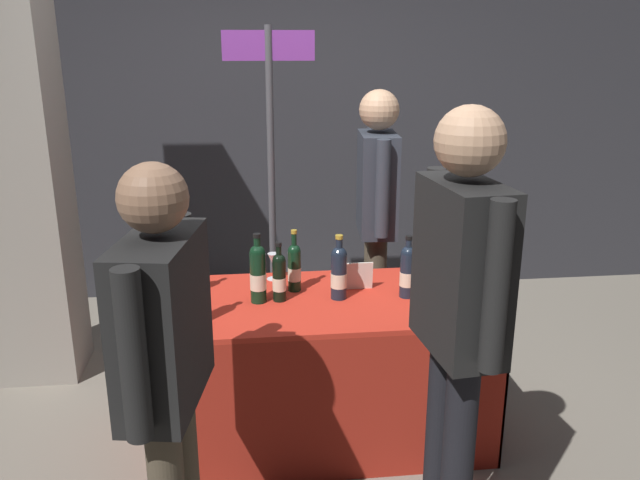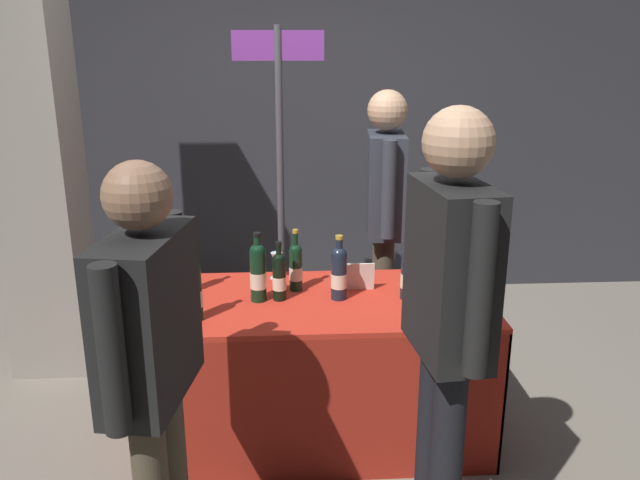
% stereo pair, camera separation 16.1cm
% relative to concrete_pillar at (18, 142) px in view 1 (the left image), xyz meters
% --- Properties ---
extents(ground_plane, '(12.00, 12.00, 0.00)m').
position_rel_concrete_pillar_xyz_m(ground_plane, '(1.59, -0.87, -1.41)').
color(ground_plane, gray).
extents(back_partition, '(7.57, 0.12, 2.95)m').
position_rel_concrete_pillar_xyz_m(back_partition, '(1.59, 1.22, 0.07)').
color(back_partition, '#2D2D33').
rests_on(back_partition, ground_plane).
extents(concrete_pillar, '(0.44, 0.44, 2.82)m').
position_rel_concrete_pillar_xyz_m(concrete_pillar, '(0.00, 0.00, 0.00)').
color(concrete_pillar, gray).
rests_on(concrete_pillar, ground_plane).
extents(tasting_table, '(1.64, 0.79, 0.75)m').
position_rel_concrete_pillar_xyz_m(tasting_table, '(1.59, -0.87, -0.88)').
color(tasting_table, red).
rests_on(tasting_table, ground_plane).
extents(featured_wine_bottle, '(0.07, 0.07, 0.31)m').
position_rel_concrete_pillar_xyz_m(featured_wine_bottle, '(2.26, -0.70, -0.54)').
color(featured_wine_bottle, black).
rests_on(featured_wine_bottle, tasting_table).
extents(display_bottle_0, '(0.07, 0.07, 0.36)m').
position_rel_concrete_pillar_xyz_m(display_bottle_0, '(0.93, -0.74, -0.51)').
color(display_bottle_0, '#38230F').
rests_on(display_bottle_0, tasting_table).
extents(display_bottle_1, '(0.07, 0.07, 0.29)m').
position_rel_concrete_pillar_xyz_m(display_bottle_1, '(1.40, -0.86, -0.54)').
color(display_bottle_1, black).
rests_on(display_bottle_1, tasting_table).
extents(display_bottle_2, '(0.07, 0.07, 0.32)m').
position_rel_concrete_pillar_xyz_m(display_bottle_2, '(1.48, -0.74, -0.53)').
color(display_bottle_2, black).
rests_on(display_bottle_2, tasting_table).
extents(display_bottle_3, '(0.08, 0.08, 0.35)m').
position_rel_concrete_pillar_xyz_m(display_bottle_3, '(1.02, -1.08, -0.52)').
color(display_bottle_3, black).
rests_on(display_bottle_3, tasting_table).
extents(display_bottle_4, '(0.08, 0.08, 0.34)m').
position_rel_concrete_pillar_xyz_m(display_bottle_4, '(1.30, -0.87, -0.51)').
color(display_bottle_4, black).
rests_on(display_bottle_4, tasting_table).
extents(display_bottle_5, '(0.07, 0.07, 0.31)m').
position_rel_concrete_pillar_xyz_m(display_bottle_5, '(2.02, -0.89, -0.53)').
color(display_bottle_5, '#192333').
rests_on(display_bottle_5, tasting_table).
extents(display_bottle_6, '(0.08, 0.08, 0.32)m').
position_rel_concrete_pillar_xyz_m(display_bottle_6, '(1.69, -0.87, -0.52)').
color(display_bottle_6, '#192333').
rests_on(display_bottle_6, tasting_table).
extents(wine_glass_near_vendor, '(0.07, 0.07, 0.14)m').
position_rel_concrete_pillar_xyz_m(wine_glass_near_vendor, '(1.38, -0.57, -0.56)').
color(wine_glass_near_vendor, silver).
rests_on(wine_glass_near_vendor, tasting_table).
extents(flower_vase, '(0.09, 0.09, 0.39)m').
position_rel_concrete_pillar_xyz_m(flower_vase, '(2.16, -0.94, -0.54)').
color(flower_vase, tan).
rests_on(flower_vase, tasting_table).
extents(brochure_stand, '(0.15, 0.02, 0.14)m').
position_rel_concrete_pillar_xyz_m(brochure_stand, '(1.80, -0.76, -0.59)').
color(brochure_stand, silver).
rests_on(brochure_stand, tasting_table).
extents(vendor_presenter, '(0.24, 0.58, 1.69)m').
position_rel_concrete_pillar_xyz_m(vendor_presenter, '(2.03, -0.09, -0.39)').
color(vendor_presenter, '#4C4233').
rests_on(vendor_presenter, ground_plane).
extents(taster_foreground_right, '(0.25, 0.59, 1.75)m').
position_rel_concrete_pillar_xyz_m(taster_foreground_right, '(2.00, -1.69, -0.35)').
color(taster_foreground_right, black).
rests_on(taster_foreground_right, ground_plane).
extents(taster_foreground_left, '(0.29, 0.64, 1.60)m').
position_rel_concrete_pillar_xyz_m(taster_foreground_left, '(0.98, -1.81, -0.44)').
color(taster_foreground_left, '#4C4233').
rests_on(taster_foreground_left, ground_plane).
extents(booth_signpost, '(0.54, 0.04, 2.04)m').
position_rel_concrete_pillar_xyz_m(booth_signpost, '(1.41, 0.12, -0.15)').
color(booth_signpost, '#47474C').
rests_on(booth_signpost, ground_plane).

